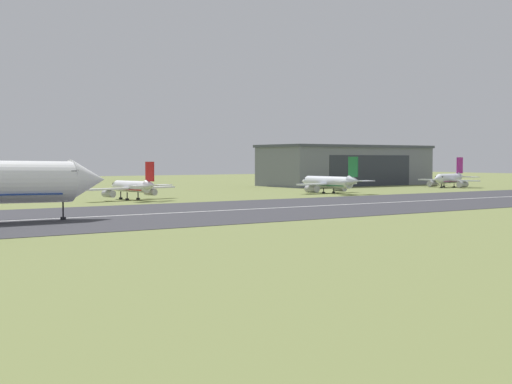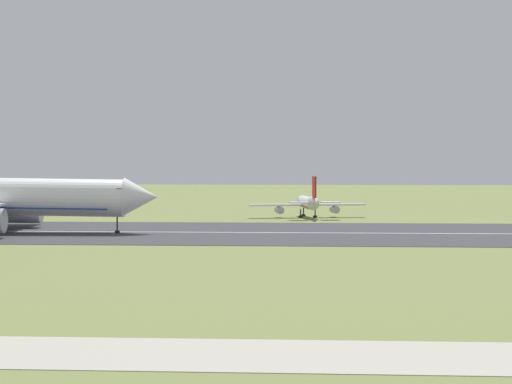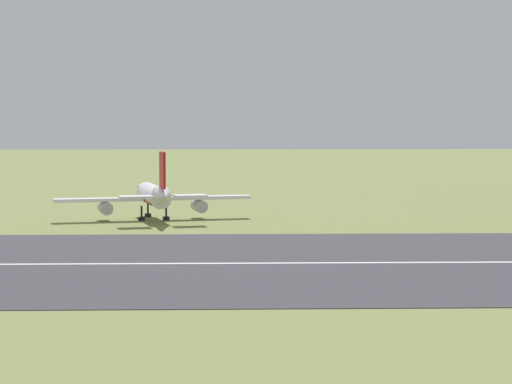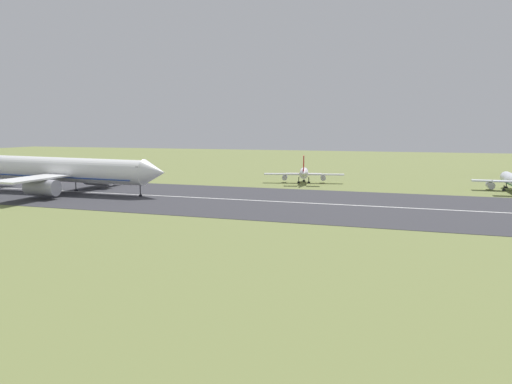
{
  "view_description": "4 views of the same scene",
  "coord_description": "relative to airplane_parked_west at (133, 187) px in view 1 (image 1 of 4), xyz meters",
  "views": [
    {
      "loc": [
        -82.42,
        12.64,
        9.24
      ],
      "look_at": [
        -22.7,
        99.14,
        4.36
      ],
      "focal_mm": 50.0,
      "sensor_mm": 36.0,
      "label": 1
    },
    {
      "loc": [
        -11.75,
        -44.45,
        13.17
      ],
      "look_at": [
        -21.61,
        106.59,
        7.32
      ],
      "focal_mm": 70.0,
      "sensor_mm": 36.0,
      "label": 2
    },
    {
      "loc": [
        -6.74,
        12.64,
        14.61
      ],
      "look_at": [
        -4.26,
        88.79,
        8.84
      ],
      "focal_mm": 85.0,
      "sensor_mm": 36.0,
      "label": 3
    },
    {
      "loc": [
        20.46,
        12.64,
        16.67
      ],
      "look_at": [
        -8.31,
        97.03,
        5.19
      ],
      "focal_mm": 35.0,
      "sensor_mm": 36.0,
      "label": 4
    }
  ],
  "objects": [
    {
      "name": "runway_centreline",
      "position": [
        14.42,
        -39.74,
        -2.89
      ],
      "size": [
        352.51,
        0.7,
        0.01
      ],
      "primitive_type": "cube",
      "color": "silver",
      "rests_on": "runway_strip"
    },
    {
      "name": "airplane_parked_east",
      "position": [
        56.8,
        -1.22,
        -0.02
      ],
      "size": [
        19.84,
        22.7,
        9.83
      ],
      "color": "silver",
      "rests_on": "ground_plane"
    },
    {
      "name": "airplane_parked_west",
      "position": [
        0.0,
        0.0,
        0.0
      ],
      "size": [
        24.12,
        16.69,
        8.65
      ],
      "color": "white",
      "rests_on": "ground_plane"
    },
    {
      "name": "runway_strip",
      "position": [
        14.42,
        -39.74,
        -2.93
      ],
      "size": [
        391.68,
        47.56,
        0.06
      ],
      "primitive_type": "cube",
      "color": "#333338",
      "rests_on": "ground_plane"
    },
    {
      "name": "airplane_parked_centre",
      "position": [
        115.14,
        7.3,
        -0.18
      ],
      "size": [
        17.37,
        22.01,
        9.81
      ],
      "color": "silver",
      "rests_on": "ground_plane"
    },
    {
      "name": "hangar_building",
      "position": [
        101.57,
        41.92,
        4.09
      ],
      "size": [
        62.51,
        25.88,
        14.06
      ],
      "color": "slate",
      "rests_on": "ground_plane"
    }
  ]
}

